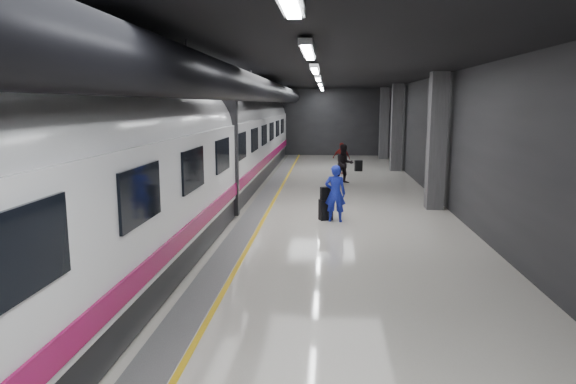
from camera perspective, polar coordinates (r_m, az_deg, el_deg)
name	(u,v)px	position (r m, az deg, el deg)	size (l,w,h in m)	color
ground	(295,219)	(15.67, 0.77, -3.04)	(40.00, 40.00, 0.00)	silver
platform_hall	(288,102)	(16.25, -0.01, 9.99)	(10.02, 40.02, 4.51)	black
train	(188,151)	(15.88, -11.02, 4.51)	(3.05, 38.00, 4.05)	black
traveler_main	(335,193)	(15.28, 5.27, -0.15)	(0.62, 0.41, 1.71)	#192FBF
suitcase_main	(326,210)	(15.57, 4.21, -1.97)	(0.38, 0.24, 0.63)	black
shoulder_bag	(325,193)	(15.46, 4.16, -0.14)	(0.29, 0.15, 0.39)	black
traveler_far_a	(344,164)	(22.79, 6.27, 3.12)	(0.84, 0.65, 1.72)	black
traveler_far_b	(341,158)	(25.98, 5.94, 3.76)	(0.92, 0.38, 1.56)	maroon
suitcase_far	(358,166)	(27.12, 7.84, 2.91)	(0.38, 0.25, 0.56)	black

